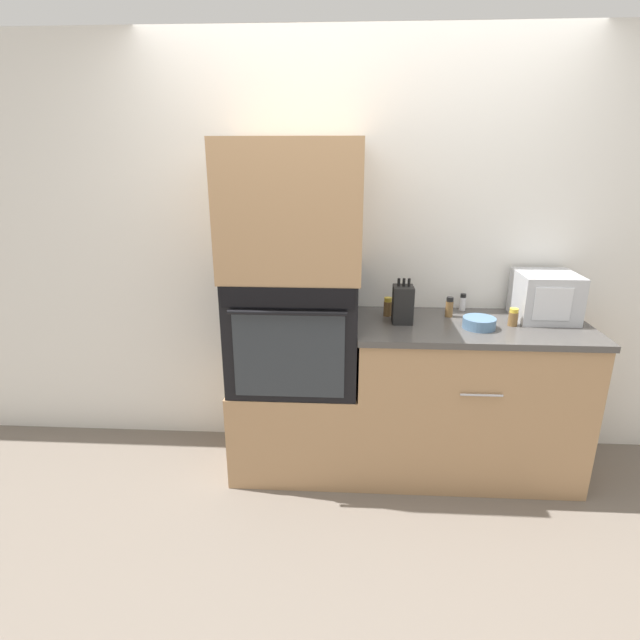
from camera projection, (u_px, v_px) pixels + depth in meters
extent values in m
plane|color=#6B6056|center=(356.00, 493.00, 2.84)|extent=(12.00, 12.00, 0.00)
cube|color=silver|center=(359.00, 255.00, 3.04)|extent=(8.00, 0.05, 2.50)
cube|color=#A87F56|center=(296.00, 421.00, 3.06)|extent=(0.73, 0.60, 0.56)
cube|color=black|center=(295.00, 328.00, 2.87)|extent=(0.71, 0.59, 0.64)
cube|color=black|center=(288.00, 298.00, 2.50)|extent=(0.68, 0.01, 0.11)
cube|color=#33E54C|center=(287.00, 298.00, 2.49)|extent=(0.09, 0.00, 0.03)
cube|color=#282D33|center=(289.00, 355.00, 2.60)|extent=(0.58, 0.01, 0.47)
cylinder|color=black|center=(287.00, 313.00, 2.49)|extent=(0.60, 0.02, 0.02)
cube|color=#A87F56|center=(293.00, 209.00, 2.65)|extent=(0.73, 0.60, 0.71)
cube|color=#A87F56|center=(465.00, 401.00, 2.95)|extent=(1.28, 0.60, 0.90)
cube|color=#474442|center=(473.00, 327.00, 2.80)|extent=(1.30, 0.63, 0.03)
cylinder|color=#B7B7BC|center=(482.00, 395.00, 2.59)|extent=(0.22, 0.01, 0.01)
cube|color=#B2B5BA|center=(545.00, 296.00, 2.84)|extent=(0.32, 0.32, 0.27)
cube|color=silver|center=(553.00, 304.00, 2.69)|extent=(0.20, 0.01, 0.18)
cube|color=black|center=(403.00, 304.00, 2.79)|extent=(0.11, 0.12, 0.21)
cylinder|color=black|center=(399.00, 282.00, 2.75)|extent=(0.02, 0.02, 0.04)
cylinder|color=black|center=(404.00, 282.00, 2.75)|extent=(0.02, 0.02, 0.04)
cylinder|color=black|center=(409.00, 282.00, 2.75)|extent=(0.02, 0.02, 0.04)
cylinder|color=#517599|center=(479.00, 323.00, 2.72)|extent=(0.18, 0.18, 0.06)
cylinder|color=brown|center=(513.00, 319.00, 2.76)|extent=(0.05, 0.05, 0.08)
cylinder|color=gold|center=(514.00, 310.00, 2.74)|extent=(0.05, 0.05, 0.02)
cylinder|color=silver|center=(463.00, 304.00, 3.03)|extent=(0.04, 0.04, 0.08)
cylinder|color=black|center=(463.00, 296.00, 3.01)|extent=(0.03, 0.03, 0.02)
cylinder|color=brown|center=(449.00, 309.00, 2.91)|extent=(0.04, 0.04, 0.09)
cylinder|color=black|center=(450.00, 299.00, 2.89)|extent=(0.04, 0.04, 0.03)
cylinder|color=brown|center=(388.00, 309.00, 2.93)|extent=(0.05, 0.05, 0.09)
cylinder|color=gold|center=(388.00, 300.00, 2.91)|extent=(0.04, 0.04, 0.02)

